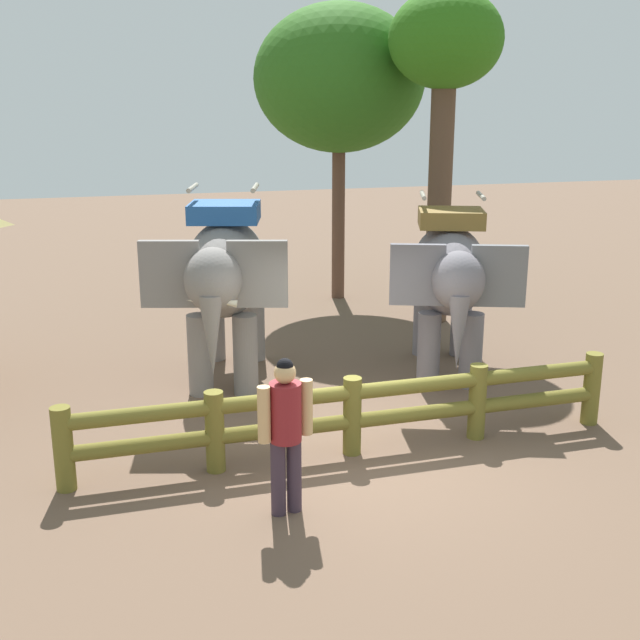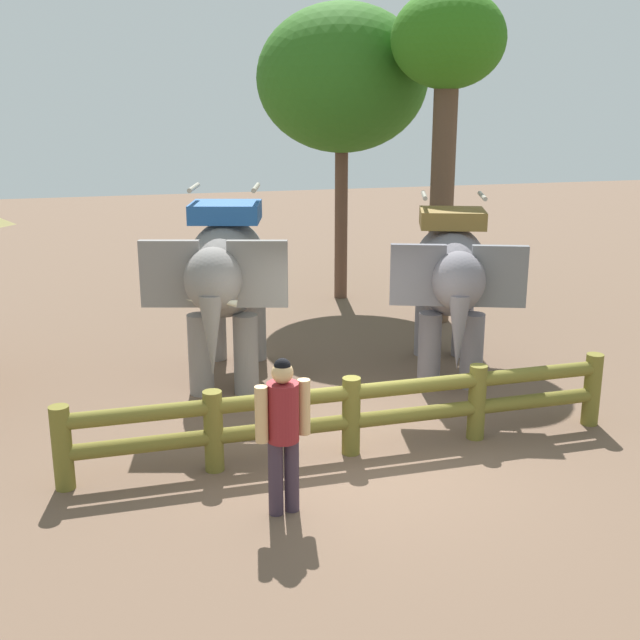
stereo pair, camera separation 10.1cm
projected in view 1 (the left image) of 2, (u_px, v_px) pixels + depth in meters
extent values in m
plane|color=brown|center=(356.00, 458.00, 10.42)|extent=(60.00, 60.00, 0.00)
cylinder|color=brown|center=(63.00, 449.00, 9.45)|extent=(0.24, 0.24, 1.05)
cylinder|color=brown|center=(215.00, 432.00, 9.94)|extent=(0.24, 0.24, 1.05)
cylinder|color=brown|center=(352.00, 416.00, 10.43)|extent=(0.24, 0.24, 1.05)
cylinder|color=brown|center=(477.00, 402.00, 10.91)|extent=(0.24, 0.24, 1.05)
cylinder|color=brown|center=(592.00, 389.00, 11.40)|extent=(0.24, 0.24, 1.05)
cylinder|color=brown|center=(352.00, 421.00, 10.45)|extent=(7.19, 0.30, 0.20)
cylinder|color=brown|center=(352.00, 393.00, 10.34)|extent=(7.19, 0.30, 0.20)
cylinder|color=gray|center=(245.00, 355.00, 12.51)|extent=(0.39, 0.39, 1.29)
cylinder|color=gray|center=(200.00, 355.00, 12.50)|extent=(0.39, 0.39, 1.29)
cylinder|color=gray|center=(254.00, 324.00, 14.18)|extent=(0.39, 0.39, 1.29)
cylinder|color=gray|center=(214.00, 324.00, 14.18)|extent=(0.39, 0.39, 1.29)
ellipsoid|color=gray|center=(226.00, 267.00, 13.02)|extent=(2.00, 3.13, 1.50)
ellipsoid|color=gray|center=(213.00, 280.00, 11.32)|extent=(1.05, 1.15, 0.92)
cube|color=gray|center=(258.00, 274.00, 11.42)|extent=(0.86, 0.35, 0.97)
cube|color=gray|center=(170.00, 274.00, 11.42)|extent=(0.86, 0.35, 0.97)
cone|color=gray|center=(212.00, 336.00, 11.19)|extent=(0.34, 0.34, 1.18)
cone|color=beige|center=(224.00, 302.00, 11.16)|extent=(0.40, 0.21, 0.16)
cone|color=beige|center=(199.00, 302.00, 11.16)|extent=(0.40, 0.21, 0.16)
cube|color=#215192|center=(225.00, 212.00, 12.77)|extent=(1.31, 1.22, 0.30)
cylinder|color=#A59E8C|center=(255.00, 188.00, 12.67)|extent=(0.30, 0.86, 0.08)
cylinder|color=#A59E8C|center=(193.00, 188.00, 12.67)|extent=(0.30, 0.86, 0.08)
cylinder|color=slate|center=(471.00, 350.00, 12.83)|extent=(0.37, 0.37, 1.22)
cylinder|color=slate|center=(429.00, 349.00, 12.88)|extent=(0.37, 0.37, 1.22)
cylinder|color=slate|center=(461.00, 322.00, 14.42)|extent=(0.37, 0.37, 1.22)
cylinder|color=slate|center=(423.00, 322.00, 14.46)|extent=(0.37, 0.37, 1.22)
ellipsoid|color=slate|center=(449.00, 269.00, 13.34)|extent=(2.08, 3.00, 1.43)
ellipsoid|color=slate|center=(458.00, 280.00, 11.73)|extent=(1.04, 1.13, 0.87)
cube|color=slate|center=(498.00, 276.00, 11.78)|extent=(0.81, 0.39, 0.92)
cube|color=slate|center=(417.00, 275.00, 11.87)|extent=(0.81, 0.39, 0.92)
cone|color=slate|center=(458.00, 332.00, 11.61)|extent=(0.33, 0.33, 1.12)
cube|color=brown|center=(451.00, 218.00, 13.11)|extent=(1.29, 1.21, 0.29)
cylinder|color=#A59E8C|center=(481.00, 196.00, 12.98)|extent=(0.35, 0.80, 0.07)
cylinder|color=#A59E8C|center=(423.00, 195.00, 13.04)|extent=(0.35, 0.80, 0.07)
cylinder|color=#392B39|center=(294.00, 475.00, 9.00)|extent=(0.17, 0.17, 0.88)
cylinder|color=#392B39|center=(278.00, 478.00, 8.92)|extent=(0.17, 0.17, 0.88)
cylinder|color=maroon|center=(285.00, 412.00, 8.75)|extent=(0.41, 0.41, 0.67)
cylinder|color=tan|center=(306.00, 407.00, 8.85)|extent=(0.14, 0.14, 0.64)
cylinder|color=tan|center=(264.00, 415.00, 8.64)|extent=(0.14, 0.14, 0.64)
sphere|color=tan|center=(285.00, 373.00, 8.63)|extent=(0.24, 0.24, 0.24)
sphere|color=black|center=(285.00, 367.00, 8.61)|extent=(0.19, 0.19, 0.19)
cylinder|color=brown|center=(338.00, 214.00, 18.22)|extent=(0.29, 0.29, 3.88)
ellipsoid|color=#2A6119|center=(339.00, 78.00, 17.42)|extent=(3.73, 3.73, 3.17)
cylinder|color=brown|center=(439.00, 201.00, 16.15)|extent=(0.48, 0.48, 4.98)
ellipsoid|color=#2C6B15|center=(446.00, 39.00, 15.31)|extent=(2.21, 2.21, 1.88)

